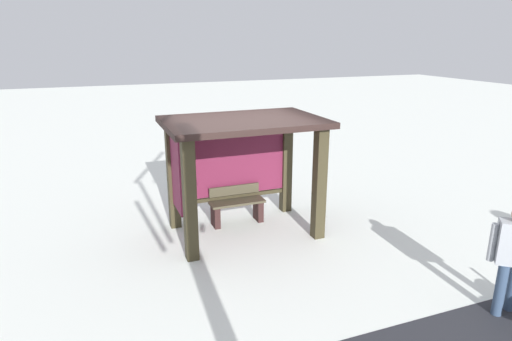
% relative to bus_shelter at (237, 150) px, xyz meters
% --- Properties ---
extents(ground_plane, '(60.00, 60.00, 0.00)m').
position_rel_bus_shelter_xyz_m(ground_plane, '(0.09, -0.17, -1.65)').
color(ground_plane, white).
extents(bus_shelter, '(2.93, 1.95, 2.26)m').
position_rel_bus_shelter_xyz_m(bus_shelter, '(0.00, 0.00, 0.00)').
color(bus_shelter, '#352F1D').
rests_on(bus_shelter, ground).
extents(bench_left_inside, '(1.13, 0.39, 0.77)m').
position_rel_bus_shelter_xyz_m(bench_left_inside, '(0.09, 0.30, -1.29)').
color(bench_left_inside, '#433D2C').
rests_on(bench_left_inside, ground).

